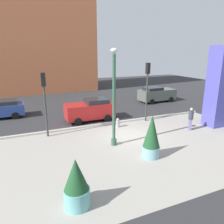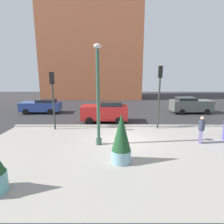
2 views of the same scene
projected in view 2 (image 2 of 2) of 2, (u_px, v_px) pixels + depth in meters
The scene contains 13 objects.
ground_plane at pixel (121, 124), 16.19m from camera, with size 60.00×60.00×0.00m, color #2D2D30.
plaza_pavement at pixel (126, 152), 10.32m from camera, with size 18.00×10.00×0.02m, color #9E998E.
curb_strip at pixel (121, 126), 15.31m from camera, with size 18.00×0.24×0.16m, color #B7B2A8.
lamp_post at pixel (98, 98), 10.89m from camera, with size 0.44×0.44×6.10m.
potted_plant_by_pillar at pixel (121, 139), 8.94m from camera, with size 1.00×1.00×2.55m.
fire_hydrant at pixel (123, 126), 14.38m from camera, with size 0.36×0.26×0.75m.
traffic_light_corner at pixel (53, 92), 14.04m from camera, with size 0.28×0.42×4.54m.
traffic_light_far_side at pixel (160, 87), 14.24m from camera, with size 0.28×0.42×5.01m.
car_curb_west at pixel (42, 106), 20.63m from camera, with size 4.39×2.15×1.60m.
car_passing_lane at pixel (105, 112), 16.80m from camera, with size 4.23×2.12×1.90m.
car_curb_east at pixel (191, 105), 20.56m from camera, with size 4.51×2.17×1.81m.
pedestrian_crossing at pixel (202, 128), 11.50m from camera, with size 0.49×0.49×1.78m.
highrise_across_street at pixel (92, 22), 31.97m from camera, with size 17.20×8.35×26.77m, color #C66B42.
Camera 2 is at (-0.78, -11.62, 4.40)m, focal length 28.97 mm.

